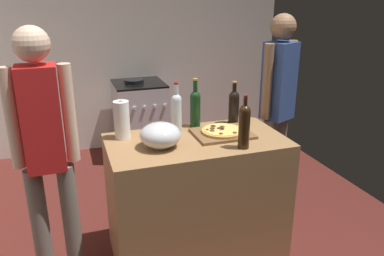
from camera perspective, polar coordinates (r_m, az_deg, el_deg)
ground_plane at (r=3.72m, az=-4.61°, el=-10.31°), size 3.83×3.47×0.02m
kitchen_wall_rear at (r=4.71m, az=-9.60°, el=12.75°), size 3.83×0.10×2.60m
counter at (r=2.80m, az=0.66°, el=-10.24°), size 1.22×0.66×0.89m
cutting_board at (r=2.70m, az=4.55°, el=-0.82°), size 0.40×0.32×0.02m
pizza at (r=2.69m, az=4.54°, el=-0.40°), size 0.30×0.30×0.03m
mixing_bowl at (r=2.46m, az=-4.73°, el=-1.06°), size 0.27×0.27×0.16m
paper_towel_roll at (r=2.64m, az=-10.43°, el=1.19°), size 0.11×0.11×0.27m
wine_bottle_green at (r=2.91m, az=6.26°, el=3.38°), size 0.08×0.08×0.33m
wine_bottle_amber at (r=2.82m, az=0.49°, el=3.21°), size 0.08×0.08×0.36m
wine_bottle_dark at (r=2.67m, az=-2.34°, el=2.46°), size 0.07×0.07×0.37m
wine_bottle_clear at (r=2.44m, az=7.81°, el=0.49°), size 0.07×0.07×0.35m
stove at (r=4.52m, az=-7.73°, el=1.36°), size 0.57×0.60×0.91m
person_in_stripes at (r=2.44m, az=-21.02°, el=-2.68°), size 0.39×0.20×1.68m
person_in_red at (r=3.25m, az=12.63°, el=3.84°), size 0.37×0.28×1.69m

